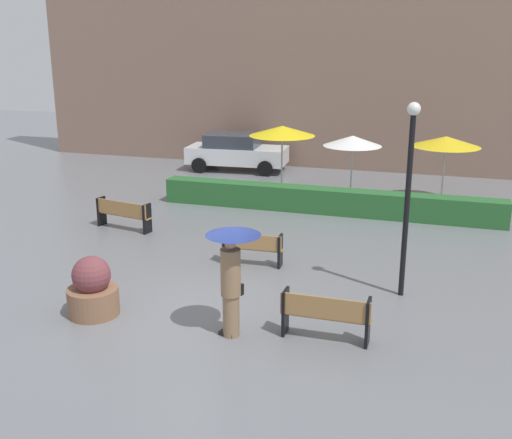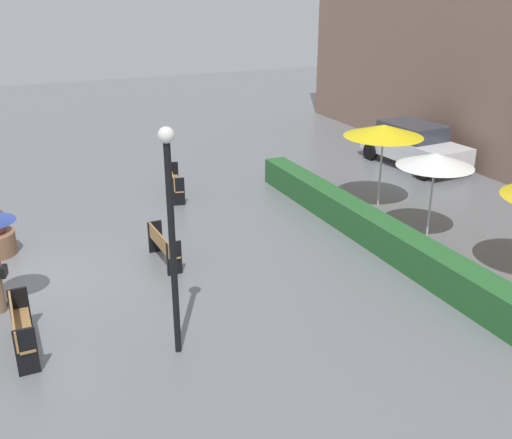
% 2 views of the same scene
% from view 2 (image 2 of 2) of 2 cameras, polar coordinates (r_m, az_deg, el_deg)
% --- Properties ---
extents(ground_plane, '(60.00, 60.00, 0.00)m').
position_cam_2_polar(ground_plane, '(14.46, -20.79, -5.96)').
color(ground_plane, slate).
extents(bench_near_right, '(1.70, 0.37, 0.91)m').
position_cam_2_polar(bench_near_right, '(11.87, -21.73, -9.47)').
color(bench_near_right, '#9E7242').
rests_on(bench_near_right, ground).
extents(bench_far_left, '(1.89, 0.70, 0.88)m').
position_cam_2_polar(bench_far_left, '(19.10, -7.85, 3.72)').
color(bench_far_left, '#9E7242').
rests_on(bench_far_left, ground).
extents(bench_mid_center, '(1.55, 0.42, 0.83)m').
position_cam_2_polar(bench_mid_center, '(14.55, -8.95, -2.39)').
color(bench_mid_center, '#9E7242').
rests_on(bench_mid_center, ground).
extents(lamp_post, '(0.28, 0.28, 4.25)m').
position_cam_2_polar(lamp_post, '(10.22, -8.15, -0.32)').
color(lamp_post, black).
rests_on(lamp_post, ground).
extents(patio_umbrella_yellow, '(2.34, 2.34, 2.52)m').
position_cam_2_polar(patio_umbrella_yellow, '(18.00, 12.17, 8.34)').
color(patio_umbrella_yellow, silver).
rests_on(patio_umbrella_yellow, ground).
extents(patio_umbrella_white, '(1.99, 1.99, 2.32)m').
position_cam_2_polar(patio_umbrella_white, '(16.04, 16.85, 5.49)').
color(patio_umbrella_white, silver).
rests_on(patio_umbrella_white, ground).
extents(hedge_strip, '(11.13, 0.70, 0.81)m').
position_cam_2_polar(hedge_strip, '(16.00, 10.56, -0.54)').
color(hedge_strip, '#28602D').
rests_on(hedge_strip, ground).
extents(parked_car, '(4.31, 2.21, 1.57)m').
position_cam_2_polar(parked_car, '(22.88, 14.92, 7.01)').
color(parked_car, silver).
rests_on(parked_car, ground).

